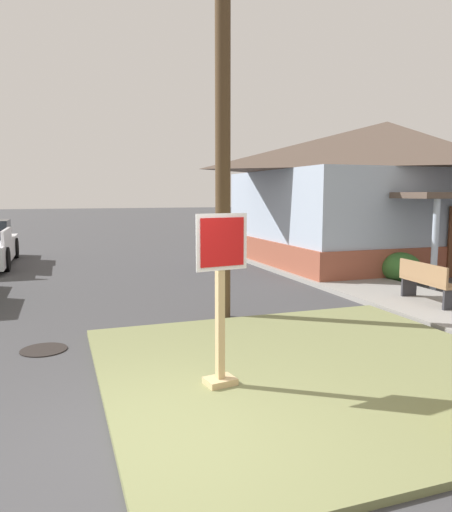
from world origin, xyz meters
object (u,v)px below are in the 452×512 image
(street_bench, at_px, (427,281))
(manhole_cover, at_px, (44,350))
(stop_sign, at_px, (221,306))
(utility_pole, at_px, (223,80))

(street_bench, bearing_deg, manhole_cover, -177.68)
(stop_sign, height_order, street_bench, stop_sign)
(manhole_cover, xyz_separation_m, utility_pole, (3.26, 0.97, 4.46))
(utility_pole, bearing_deg, manhole_cover, -163.48)
(stop_sign, bearing_deg, manhole_cover, 131.23)
(utility_pole, bearing_deg, stop_sign, -109.40)
(stop_sign, bearing_deg, street_bench, 26.08)
(street_bench, bearing_deg, utility_pole, 171.29)
(manhole_cover, height_order, utility_pole, utility_pole)
(street_bench, xyz_separation_m, utility_pole, (-4.30, 0.66, 3.88))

